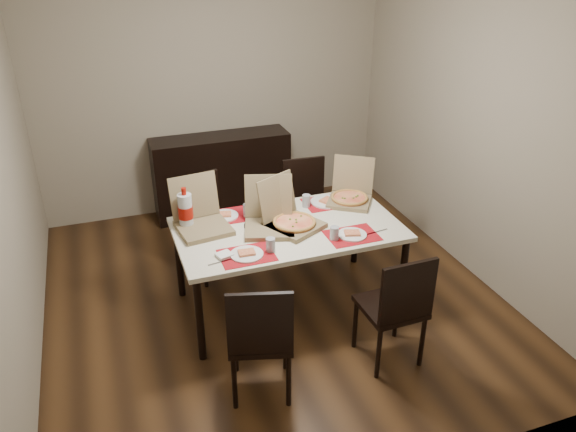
# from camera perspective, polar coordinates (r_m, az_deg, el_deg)

# --- Properties ---
(ground) EXTENTS (3.80, 4.00, 0.02)m
(ground) POSITION_cam_1_polar(r_m,az_deg,el_deg) (5.04, -1.66, -8.09)
(ground) COLOR #452A15
(ground) RESTS_ON ground
(room_walls) EXTENTS (3.84, 4.02, 2.62)m
(room_walls) POSITION_cam_1_polar(r_m,az_deg,el_deg) (4.68, -3.63, 12.72)
(room_walls) COLOR gray
(room_walls) RESTS_ON ground
(sideboard) EXTENTS (1.50, 0.40, 0.90)m
(sideboard) POSITION_cam_1_polar(r_m,az_deg,el_deg) (6.33, -6.73, 4.21)
(sideboard) COLOR black
(sideboard) RESTS_ON ground
(dining_table) EXTENTS (1.80, 1.00, 0.75)m
(dining_table) POSITION_cam_1_polar(r_m,az_deg,el_deg) (4.56, 0.00, -1.87)
(dining_table) COLOR beige
(dining_table) RESTS_ON ground
(chair_near_left) EXTENTS (0.52, 0.52, 0.93)m
(chair_near_left) POSITION_cam_1_polar(r_m,az_deg,el_deg) (3.77, -2.84, -12.07)
(chair_near_left) COLOR black
(chair_near_left) RESTS_ON ground
(chair_near_right) EXTENTS (0.43, 0.43, 0.93)m
(chair_near_right) POSITION_cam_1_polar(r_m,az_deg,el_deg) (4.10, 10.96, -8.92)
(chair_near_right) COLOR black
(chair_near_right) RESTS_ON ground
(chair_far_left) EXTENTS (0.53, 0.53, 0.93)m
(chair_far_left) POSITION_cam_1_polar(r_m,az_deg,el_deg) (5.20, -8.32, -0.46)
(chair_far_left) COLOR black
(chair_far_left) RESTS_ON ground
(chair_far_right) EXTENTS (0.45, 0.45, 0.93)m
(chair_far_right) POSITION_cam_1_polar(r_m,az_deg,el_deg) (5.49, 1.92, 1.38)
(chair_far_right) COLOR black
(chair_far_right) RESTS_ON ground
(setting_near_left) EXTENTS (0.52, 0.30, 0.11)m
(setting_near_left) POSITION_cam_1_polar(r_m,az_deg,el_deg) (4.15, -3.85, -3.67)
(setting_near_left) COLOR #B30B16
(setting_near_left) RESTS_ON dining_table
(setting_near_right) EXTENTS (0.51, 0.30, 0.11)m
(setting_near_right) POSITION_cam_1_polar(r_m,az_deg,el_deg) (4.40, 6.03, -1.86)
(setting_near_right) COLOR #B30B16
(setting_near_right) RESTS_ON dining_table
(setting_far_left) EXTENTS (0.51, 0.30, 0.11)m
(setting_far_left) POSITION_cam_1_polar(r_m,az_deg,el_deg) (4.70, -6.13, 0.15)
(setting_far_left) COLOR #B30B16
(setting_far_left) RESTS_ON dining_table
(setting_far_right) EXTENTS (0.48, 0.30, 0.11)m
(setting_far_right) POSITION_cam_1_polar(r_m,az_deg,el_deg) (4.91, 3.47, 1.48)
(setting_far_right) COLOR #B30B16
(setting_far_right) RESTS_ON dining_table
(napkin_loose) EXTENTS (0.16, 0.16, 0.02)m
(napkin_loose) POSITION_cam_1_polar(r_m,az_deg,el_deg) (4.47, 0.59, -1.37)
(napkin_loose) COLOR white
(napkin_loose) RESTS_ON dining_table
(pizza_box_center) EXTENTS (0.54, 0.56, 0.39)m
(pizza_box_center) POSITION_cam_1_polar(r_m,az_deg,el_deg) (4.51, 0.33, -0.40)
(pizza_box_center) COLOR olive
(pizza_box_center) RESTS_ON dining_table
(pizza_box_right) EXTENTS (0.52, 0.53, 0.36)m
(pizza_box_right) POSITION_cam_1_polar(r_m,az_deg,el_deg) (4.96, 6.33, 2.10)
(pizza_box_right) COLOR olive
(pizza_box_right) RESTS_ON dining_table
(pizza_box_left) EXTENTS (0.45, 0.48, 0.40)m
(pizza_box_left) POSITION_cam_1_polar(r_m,az_deg,el_deg) (4.53, -8.77, -0.52)
(pizza_box_left) COLOR olive
(pizza_box_left) RESTS_ON dining_table
(pizza_box_extra) EXTENTS (0.49, 0.52, 0.39)m
(pizza_box_extra) POSITION_cam_1_polar(r_m,az_deg,el_deg) (4.49, -1.93, -0.48)
(pizza_box_extra) COLOR olive
(pizza_box_extra) RESTS_ON dining_table
(faina_plate) EXTENTS (0.22, 0.22, 0.03)m
(faina_plate) POSITION_cam_1_polar(r_m,az_deg,el_deg) (4.54, -3.11, -0.88)
(faina_plate) COLOR black
(faina_plate) RESTS_ON dining_table
(dip_bowl) EXTENTS (0.14, 0.14, 0.03)m
(dip_bowl) POSITION_cam_1_polar(r_m,az_deg,el_deg) (4.64, -0.28, -0.18)
(dip_bowl) COLOR white
(dip_bowl) RESTS_ON dining_table
(soda_bottle) EXTENTS (0.12, 0.12, 0.35)m
(soda_bottle) POSITION_cam_1_polar(r_m,az_deg,el_deg) (4.52, -10.37, 0.47)
(soda_bottle) COLOR silver
(soda_bottle) RESTS_ON dining_table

